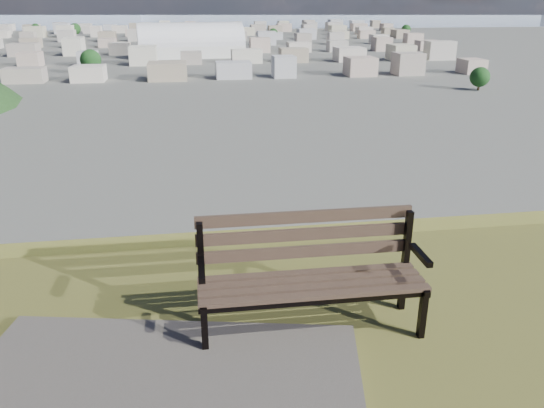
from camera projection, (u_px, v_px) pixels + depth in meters
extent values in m
cube|color=#483529|center=(317.00, 296.00, 3.83)|extent=(1.71, 0.10, 0.03)
cube|color=#483529|center=(314.00, 288.00, 3.93)|extent=(1.71, 0.10, 0.03)
cube|color=#483529|center=(310.00, 280.00, 4.04)|extent=(1.71, 0.10, 0.03)
cube|color=#483529|center=(307.00, 273.00, 4.14)|extent=(1.71, 0.10, 0.03)
cube|color=#483529|center=(306.00, 251.00, 4.16)|extent=(1.71, 0.05, 0.10)
cube|color=#483529|center=(306.00, 234.00, 4.13)|extent=(1.71, 0.05, 0.10)
cube|color=#483529|center=(305.00, 217.00, 4.10)|extent=(1.71, 0.05, 0.10)
cube|color=black|center=(205.00, 331.00, 3.78)|extent=(0.05, 0.06, 0.42)
cube|color=black|center=(202.00, 275.00, 4.07)|extent=(0.05, 0.06, 0.87)
cube|color=black|center=(203.00, 295.00, 3.89)|extent=(0.05, 0.48, 0.05)
cube|color=black|center=(202.00, 270.00, 3.76)|extent=(0.05, 0.34, 0.04)
cube|color=black|center=(423.00, 313.00, 3.99)|extent=(0.05, 0.06, 0.42)
cube|color=black|center=(405.00, 261.00, 4.29)|extent=(0.05, 0.06, 0.87)
cube|color=black|center=(415.00, 280.00, 4.10)|extent=(0.05, 0.48, 0.05)
cube|color=black|center=(421.00, 255.00, 3.98)|extent=(0.05, 0.34, 0.04)
cube|color=black|center=(317.00, 302.00, 3.83)|extent=(1.71, 0.05, 0.04)
cube|color=black|center=(307.00, 277.00, 4.17)|extent=(1.71, 0.05, 0.04)
cube|color=silver|center=(191.00, 51.00, 269.32)|extent=(54.16, 27.26, 5.80)
cylinder|color=white|center=(191.00, 45.00, 268.27)|extent=(54.16, 27.26, 22.03)
cube|color=beige|center=(23.00, 72.00, 185.89)|extent=(11.00, 11.00, 7.00)
cube|color=#A09489|center=(94.00, 71.00, 189.27)|extent=(11.00, 11.00, 7.00)
cube|color=#B9A193|center=(162.00, 70.00, 192.65)|extent=(11.00, 11.00, 7.00)
cube|color=#B2B1B6|center=(228.00, 69.00, 196.02)|extent=(11.00, 11.00, 7.00)
cube|color=#C1B89C|center=(291.00, 68.00, 199.40)|extent=(11.00, 11.00, 7.00)
cube|color=gray|center=(353.00, 66.00, 202.78)|extent=(11.00, 11.00, 7.00)
cube|color=beige|center=(413.00, 65.00, 206.16)|extent=(11.00, 11.00, 7.00)
cube|color=#B3ABA2|center=(470.00, 64.00, 209.54)|extent=(11.00, 11.00, 7.00)
cube|color=#B9A193|center=(26.00, 58.00, 230.30)|extent=(11.00, 11.00, 7.00)
cube|color=#B2B1B6|center=(84.00, 58.00, 233.68)|extent=(11.00, 11.00, 7.00)
cube|color=#C1B89C|center=(139.00, 57.00, 237.06)|extent=(11.00, 11.00, 7.00)
cube|color=gray|center=(193.00, 56.00, 240.44)|extent=(11.00, 11.00, 7.00)
cube|color=beige|center=(246.00, 55.00, 243.81)|extent=(11.00, 11.00, 7.00)
cube|color=#B3ABA2|center=(297.00, 54.00, 247.19)|extent=(11.00, 11.00, 7.00)
cube|color=beige|center=(347.00, 54.00, 250.57)|extent=(11.00, 11.00, 7.00)
cube|color=#A09489|center=(395.00, 53.00, 253.95)|extent=(11.00, 11.00, 7.00)
cube|color=#B9A193|center=(442.00, 52.00, 257.33)|extent=(11.00, 11.00, 7.00)
cube|color=gray|center=(29.00, 49.00, 274.71)|extent=(11.00, 11.00, 7.00)
cube|color=beige|center=(77.00, 48.00, 278.09)|extent=(11.00, 11.00, 7.00)
cube|color=#B3ABA2|center=(124.00, 48.00, 281.47)|extent=(11.00, 11.00, 7.00)
cube|color=beige|center=(170.00, 47.00, 284.85)|extent=(11.00, 11.00, 7.00)
cube|color=#A09489|center=(214.00, 47.00, 288.23)|extent=(11.00, 11.00, 7.00)
cube|color=#B9A193|center=(258.00, 46.00, 291.60)|extent=(11.00, 11.00, 7.00)
cube|color=#B2B1B6|center=(301.00, 45.00, 294.98)|extent=(11.00, 11.00, 7.00)
cube|color=#C1B89C|center=(342.00, 45.00, 298.36)|extent=(11.00, 11.00, 7.00)
cube|color=gray|center=(383.00, 44.00, 301.74)|extent=(11.00, 11.00, 7.00)
cube|color=beige|center=(423.00, 44.00, 305.12)|extent=(11.00, 11.00, 7.00)
cube|color=#A09489|center=(30.00, 42.00, 319.12)|extent=(11.00, 11.00, 7.00)
cube|color=#B9A193|center=(72.00, 42.00, 322.50)|extent=(11.00, 11.00, 7.00)
cube|color=#B2B1B6|center=(112.00, 41.00, 325.88)|extent=(11.00, 11.00, 7.00)
cube|color=#C1B89C|center=(152.00, 41.00, 329.26)|extent=(11.00, 11.00, 7.00)
cube|color=gray|center=(191.00, 40.00, 332.64)|extent=(11.00, 11.00, 7.00)
cube|color=beige|center=(229.00, 40.00, 336.02)|extent=(11.00, 11.00, 7.00)
cube|color=#B3ABA2|center=(267.00, 39.00, 339.39)|extent=(11.00, 11.00, 7.00)
cube|color=beige|center=(303.00, 39.00, 342.77)|extent=(11.00, 11.00, 7.00)
cube|color=#A09489|center=(339.00, 39.00, 346.15)|extent=(11.00, 11.00, 7.00)
cube|color=#B9A193|center=(375.00, 38.00, 349.53)|extent=(11.00, 11.00, 7.00)
cube|color=#B2B1B6|center=(409.00, 38.00, 352.91)|extent=(11.00, 11.00, 7.00)
cube|color=beige|center=(32.00, 37.00, 363.54)|extent=(11.00, 11.00, 7.00)
cube|color=#B3ABA2|center=(68.00, 36.00, 366.91)|extent=(11.00, 11.00, 7.00)
cube|color=beige|center=(104.00, 36.00, 370.29)|extent=(11.00, 11.00, 7.00)
cube|color=#A09489|center=(139.00, 36.00, 373.67)|extent=(11.00, 11.00, 7.00)
cube|color=#B9A193|center=(173.00, 35.00, 377.05)|extent=(11.00, 11.00, 7.00)
cube|color=#B2B1B6|center=(207.00, 35.00, 380.43)|extent=(11.00, 11.00, 7.00)
cube|color=#C1B89C|center=(241.00, 35.00, 383.81)|extent=(11.00, 11.00, 7.00)
cube|color=gray|center=(273.00, 35.00, 387.18)|extent=(11.00, 11.00, 7.00)
cube|color=beige|center=(305.00, 34.00, 390.56)|extent=(11.00, 11.00, 7.00)
cube|color=#B3ABA2|center=(337.00, 34.00, 393.94)|extent=(11.00, 11.00, 7.00)
cube|color=beige|center=(368.00, 34.00, 397.32)|extent=(11.00, 11.00, 7.00)
cube|color=#A09489|center=(398.00, 33.00, 400.70)|extent=(11.00, 11.00, 7.00)
cube|color=#B2B1B6|center=(0.00, 33.00, 404.57)|extent=(11.00, 11.00, 7.00)
cube|color=#C1B89C|center=(33.00, 33.00, 407.95)|extent=(11.00, 11.00, 7.00)
cube|color=gray|center=(65.00, 32.00, 411.33)|extent=(11.00, 11.00, 7.00)
cube|color=beige|center=(97.00, 32.00, 414.70)|extent=(11.00, 11.00, 7.00)
cube|color=#B3ABA2|center=(129.00, 32.00, 418.08)|extent=(11.00, 11.00, 7.00)
cube|color=beige|center=(159.00, 32.00, 421.46)|extent=(11.00, 11.00, 7.00)
cube|color=#A09489|center=(190.00, 31.00, 424.84)|extent=(11.00, 11.00, 7.00)
cube|color=#B9A193|center=(220.00, 31.00, 428.22)|extent=(11.00, 11.00, 7.00)
cube|color=#B2B1B6|center=(249.00, 31.00, 431.60)|extent=(11.00, 11.00, 7.00)
cube|color=#C1B89C|center=(278.00, 31.00, 434.97)|extent=(11.00, 11.00, 7.00)
cube|color=gray|center=(307.00, 30.00, 438.35)|extent=(11.00, 11.00, 7.00)
cube|color=beige|center=(335.00, 30.00, 441.73)|extent=(11.00, 11.00, 7.00)
cube|color=#B3ABA2|center=(363.00, 30.00, 445.11)|extent=(11.00, 11.00, 7.00)
cube|color=beige|center=(390.00, 30.00, 448.49)|extent=(11.00, 11.00, 7.00)
cube|color=#B9A193|center=(4.00, 30.00, 448.98)|extent=(11.00, 11.00, 7.00)
cube|color=#B2B1B6|center=(33.00, 29.00, 452.36)|extent=(11.00, 11.00, 7.00)
cube|color=#C1B89C|center=(63.00, 29.00, 455.74)|extent=(11.00, 11.00, 7.00)
cube|color=gray|center=(92.00, 29.00, 459.12)|extent=(11.00, 11.00, 7.00)
cube|color=beige|center=(120.00, 29.00, 462.49)|extent=(11.00, 11.00, 7.00)
cube|color=#B3ABA2|center=(148.00, 29.00, 465.87)|extent=(11.00, 11.00, 7.00)
cube|color=beige|center=(176.00, 28.00, 469.25)|extent=(11.00, 11.00, 7.00)
cube|color=#A09489|center=(203.00, 28.00, 472.63)|extent=(11.00, 11.00, 7.00)
cube|color=#B9A193|center=(230.00, 28.00, 476.01)|extent=(11.00, 11.00, 7.00)
cube|color=#B2B1B6|center=(256.00, 28.00, 479.39)|extent=(11.00, 11.00, 7.00)
cube|color=#C1B89C|center=(282.00, 28.00, 482.76)|extent=(11.00, 11.00, 7.00)
cube|color=gray|center=(308.00, 27.00, 486.14)|extent=(11.00, 11.00, 7.00)
cube|color=beige|center=(334.00, 27.00, 489.52)|extent=(11.00, 11.00, 7.00)
cube|color=#B3ABA2|center=(359.00, 27.00, 492.90)|extent=(11.00, 11.00, 7.00)
cube|color=beige|center=(383.00, 27.00, 496.28)|extent=(11.00, 11.00, 7.00)
cube|color=#B9A193|center=(7.00, 27.00, 493.39)|extent=(11.00, 11.00, 7.00)
cube|color=#B2B1B6|center=(34.00, 27.00, 496.77)|extent=(11.00, 11.00, 7.00)
cube|color=#C1B89C|center=(61.00, 27.00, 500.15)|extent=(11.00, 11.00, 7.00)
cube|color=gray|center=(87.00, 26.00, 503.53)|extent=(11.00, 11.00, 7.00)
cube|color=beige|center=(113.00, 26.00, 506.91)|extent=(11.00, 11.00, 7.00)
cube|color=#B3ABA2|center=(139.00, 26.00, 510.28)|extent=(11.00, 11.00, 7.00)
cube|color=beige|center=(164.00, 26.00, 513.66)|extent=(11.00, 11.00, 7.00)
cube|color=#A09489|center=(189.00, 26.00, 517.04)|extent=(11.00, 11.00, 7.00)
cube|color=#B9A193|center=(214.00, 26.00, 520.42)|extent=(11.00, 11.00, 7.00)
cube|color=#B2B1B6|center=(238.00, 25.00, 523.80)|extent=(11.00, 11.00, 7.00)
cube|color=#C1B89C|center=(262.00, 25.00, 527.18)|extent=(11.00, 11.00, 7.00)
cube|color=gray|center=(286.00, 25.00, 530.55)|extent=(11.00, 11.00, 7.00)
cube|color=beige|center=(309.00, 25.00, 533.93)|extent=(11.00, 11.00, 7.00)
cube|color=#B3ABA2|center=(332.00, 25.00, 537.31)|extent=(11.00, 11.00, 7.00)
cube|color=beige|center=(355.00, 25.00, 540.69)|extent=(11.00, 11.00, 7.00)
cube|color=#A09489|center=(378.00, 24.00, 544.07)|extent=(11.00, 11.00, 7.00)
cylinder|color=#2C2316|center=(478.00, 87.00, 171.01)|extent=(0.80, 0.80, 2.10)
sphere|color=black|center=(480.00, 77.00, 169.87)|extent=(6.30, 6.30, 6.30)
cylinder|color=#2C2316|center=(92.00, 71.00, 207.92)|extent=(0.80, 0.80, 2.70)
sphere|color=black|center=(91.00, 60.00, 206.46)|extent=(8.10, 8.10, 8.10)
cylinder|color=#2C2316|center=(434.00, 52.00, 287.31)|extent=(0.80, 0.80, 1.95)
sphere|color=black|center=(435.00, 46.00, 286.25)|extent=(5.85, 5.85, 5.85)
cylinder|color=#2C2316|center=(273.00, 38.00, 388.04)|extent=(0.80, 0.80, 2.25)
sphere|color=black|center=(273.00, 33.00, 386.82)|extent=(6.75, 6.75, 6.75)
cylinder|color=#2C2316|center=(76.00, 34.00, 422.14)|extent=(0.80, 0.80, 2.85)
sphere|color=black|center=(75.00, 29.00, 420.60)|extent=(8.55, 8.55, 8.55)
cylinder|color=#2C2316|center=(36.00, 32.00, 453.47)|extent=(0.80, 0.80, 2.40)
sphere|color=black|center=(36.00, 28.00, 452.17)|extent=(7.20, 7.20, 7.20)
cylinder|color=#2C2316|center=(265.00, 51.00, 293.05)|extent=(0.80, 0.80, 2.10)
sphere|color=black|center=(265.00, 45.00, 291.92)|extent=(6.30, 6.30, 6.30)
cylinder|color=#2C2316|center=(406.00, 35.00, 421.91)|extent=(0.80, 0.80, 2.55)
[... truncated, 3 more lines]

